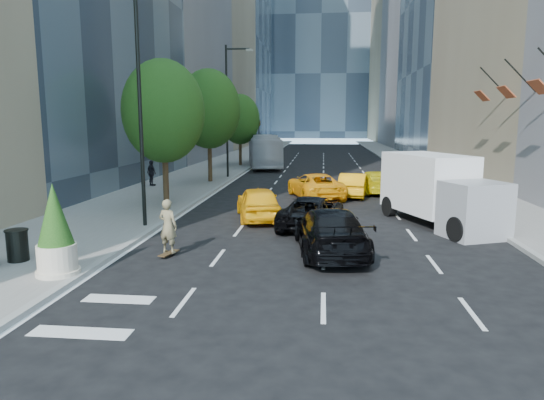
# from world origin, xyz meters

# --- Properties ---
(ground) EXTENTS (160.00, 160.00, 0.00)m
(ground) POSITION_xyz_m (0.00, 0.00, 0.00)
(ground) COLOR black
(ground) RESTS_ON ground
(sidewalk_left) EXTENTS (6.00, 120.00, 0.15)m
(sidewalk_left) POSITION_xyz_m (-9.00, 30.00, 0.07)
(sidewalk_left) COLOR slate
(sidewalk_left) RESTS_ON ground
(sidewalk_right) EXTENTS (4.00, 120.00, 0.15)m
(sidewalk_right) POSITION_xyz_m (10.00, 30.00, 0.07)
(sidewalk_right) COLOR slate
(sidewalk_right) RESTS_ON ground
(tower_left_end) EXTENTS (20.00, 28.00, 60.00)m
(tower_left_end) POSITION_xyz_m (-22.00, 92.00, 30.00)
(tower_left_end) COLOR #293440
(tower_left_end) RESTS_ON ground
(tower_right_far) EXTENTS (20.00, 24.00, 50.00)m
(tower_right_far) POSITION_xyz_m (22.00, 98.00, 25.00)
(tower_right_far) COLOR #817259
(tower_right_far) RESTS_ON ground
(lamp_near) EXTENTS (2.13, 0.22, 10.00)m
(lamp_near) POSITION_xyz_m (-6.32, 4.00, 5.81)
(lamp_near) COLOR black
(lamp_near) RESTS_ON sidewalk_left
(lamp_far) EXTENTS (2.13, 0.22, 10.00)m
(lamp_far) POSITION_xyz_m (-6.32, 22.00, 5.81)
(lamp_far) COLOR black
(lamp_far) RESTS_ON sidewalk_left
(tree_near) EXTENTS (4.20, 4.20, 7.46)m
(tree_near) POSITION_xyz_m (-7.20, 9.00, 4.97)
(tree_near) COLOR #322313
(tree_near) RESTS_ON sidewalk_left
(tree_mid) EXTENTS (4.50, 4.50, 7.99)m
(tree_mid) POSITION_xyz_m (-7.20, 19.00, 5.32)
(tree_mid) COLOR #322313
(tree_mid) RESTS_ON sidewalk_left
(tree_far) EXTENTS (3.90, 3.90, 6.92)m
(tree_far) POSITION_xyz_m (-7.20, 32.00, 4.62)
(tree_far) COLOR #322313
(tree_far) RESTS_ON sidewalk_left
(traffic_signal) EXTENTS (2.48, 0.53, 5.20)m
(traffic_signal) POSITION_xyz_m (-6.40, 40.00, 4.23)
(traffic_signal) COLOR black
(traffic_signal) RESTS_ON sidewalk_left
(facade_flags) EXTENTS (1.85, 13.30, 2.05)m
(facade_flags) POSITION_xyz_m (10.64, 10.00, 6.18)
(facade_flags) COLOR black
(facade_flags) RESTS_ON ground
(skateboarder) EXTENTS (0.76, 0.60, 1.82)m
(skateboarder) POSITION_xyz_m (-4.17, -0.00, 0.91)
(skateboarder) COLOR olive
(skateboarder) RESTS_ON ground
(black_sedan_lincoln) EXTENTS (3.02, 5.18, 1.35)m
(black_sedan_lincoln) POSITION_xyz_m (0.50, 5.00, 0.68)
(black_sedan_lincoln) COLOR black
(black_sedan_lincoln) RESTS_ON ground
(black_sedan_mercedes) EXTENTS (2.94, 5.67, 1.57)m
(black_sedan_mercedes) POSITION_xyz_m (1.20, 1.00, 0.79)
(black_sedan_mercedes) COLOR black
(black_sedan_mercedes) RESTS_ON ground
(taxi_a) EXTENTS (2.80, 4.81, 1.54)m
(taxi_a) POSITION_xyz_m (-2.00, 6.50, 0.77)
(taxi_a) COLOR #FDB10D
(taxi_a) RESTS_ON ground
(taxi_b) EXTENTS (2.09, 4.48, 1.42)m
(taxi_b) POSITION_xyz_m (2.77, 13.85, 0.71)
(taxi_b) COLOR #FFA80D
(taxi_b) RESTS_ON ground
(taxi_c) EXTENTS (3.86, 5.76, 1.47)m
(taxi_c) POSITION_xyz_m (0.50, 13.00, 0.73)
(taxi_c) COLOR #FFA70D
(taxi_c) RESTS_ON ground
(taxi_d) EXTENTS (2.56, 4.97, 1.38)m
(taxi_d) POSITION_xyz_m (4.20, 15.50, 0.69)
(taxi_d) COLOR yellow
(taxi_d) RESTS_ON ground
(city_bus) EXTENTS (4.66, 11.62, 3.16)m
(city_bus) POSITION_xyz_m (-4.80, 31.87, 1.58)
(city_bus) COLOR silver
(city_bus) RESTS_ON ground
(box_truck) EXTENTS (4.45, 6.74, 3.04)m
(box_truck) POSITION_xyz_m (5.92, 6.02, 1.55)
(box_truck) COLOR white
(box_truck) RESTS_ON ground
(pedestrian_b) EXTENTS (1.05, 0.97, 1.73)m
(pedestrian_b) POSITION_xyz_m (-10.56, 16.14, 1.02)
(pedestrian_b) COLOR black
(pedestrian_b) RESTS_ON sidewalk_left
(trash_can) EXTENTS (0.64, 0.64, 0.96)m
(trash_can) POSITION_xyz_m (-8.56, -1.50, 0.63)
(trash_can) COLOR black
(trash_can) RESTS_ON sidewalk_left
(planter_shrub) EXTENTS (1.10, 1.10, 2.64)m
(planter_shrub) POSITION_xyz_m (-6.60, -2.63, 1.40)
(planter_shrub) COLOR beige
(planter_shrub) RESTS_ON sidewalk_left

